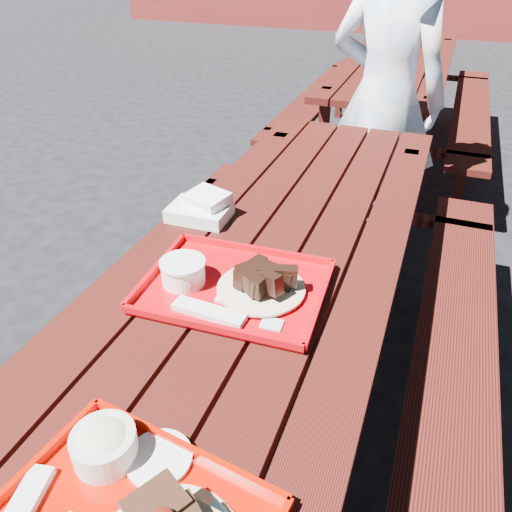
# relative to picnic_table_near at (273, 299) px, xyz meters

# --- Properties ---
(ground) EXTENTS (60.00, 60.00, 0.00)m
(ground) POSITION_rel_picnic_table_near_xyz_m (0.00, 0.00, -0.56)
(ground) COLOR black
(ground) RESTS_ON ground
(picnic_table_near) EXTENTS (1.41, 2.40, 0.75)m
(picnic_table_near) POSITION_rel_picnic_table_near_xyz_m (0.00, 0.00, 0.00)
(picnic_table_near) COLOR #42130C
(picnic_table_near) RESTS_ON ground
(picnic_table_far) EXTENTS (1.41, 2.40, 0.75)m
(picnic_table_far) POSITION_rel_picnic_table_near_xyz_m (0.00, 2.80, 0.00)
(picnic_table_far) COLOR #42130C
(picnic_table_far) RESTS_ON ground
(near_tray) EXTENTS (0.48, 0.39, 0.14)m
(near_tray) POSITION_rel_picnic_table_near_xyz_m (0.06, -0.86, 0.22)
(near_tray) COLOR #C70D00
(near_tray) RESTS_ON picnic_table_near
(far_tray) EXTENTS (0.49, 0.39, 0.08)m
(far_tray) POSITION_rel_picnic_table_near_xyz_m (-0.04, -0.24, 0.21)
(far_tray) COLOR #C2050E
(far_tray) RESTS_ON picnic_table_near
(white_cloth) EXTENTS (0.20, 0.17, 0.08)m
(white_cloth) POSITION_rel_picnic_table_near_xyz_m (-0.29, 0.11, 0.22)
(white_cloth) COLOR white
(white_cloth) RESTS_ON picnic_table_near
(person) EXTENTS (0.68, 0.52, 1.67)m
(person) POSITION_rel_picnic_table_near_xyz_m (0.10, 1.42, 0.28)
(person) COLOR #B3D3EE
(person) RESTS_ON ground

